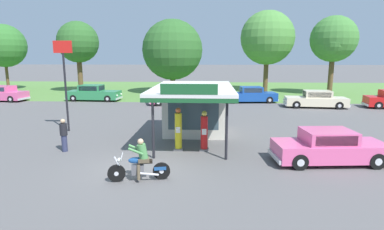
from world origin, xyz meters
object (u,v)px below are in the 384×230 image
at_px(parked_car_second_row_spare, 173,97).
at_px(bystander_chatting_near_pumps, 178,105).
at_px(featured_classic_sedan, 329,148).
at_px(bystander_admiring_sedan, 64,134).
at_px(roadside_pole_sign, 64,71).
at_px(gas_pump_offside, 204,133).
at_px(parked_car_back_row_centre_right, 316,100).
at_px(parked_car_back_row_right, 93,93).
at_px(motorcycle_with_rider, 140,163).
at_px(parked_car_back_row_far_right, 250,95).
at_px(parked_car_back_row_centre, 3,94).
at_px(gas_pump_nearside, 178,131).

xyz_separation_m(parked_car_second_row_spare, bystander_chatting_near_pumps, (1.04, -6.12, 0.23)).
relative_size(featured_classic_sedan, bystander_admiring_sedan, 3.12).
bearing_deg(bystander_admiring_sedan, roadside_pole_sign, 112.19).
distance_m(gas_pump_offside, bystander_chatting_near_pumps, 8.59).
relative_size(parked_car_back_row_centre_right, bystander_chatting_near_pumps, 3.32).
distance_m(parked_car_back_row_right, bystander_chatting_near_pumps, 12.43).
distance_m(motorcycle_with_rider, parked_car_back_row_far_right, 20.94).
bearing_deg(parked_car_back_row_far_right, parked_car_back_row_centre_right, -27.71).
xyz_separation_m(bystander_admiring_sedan, bystander_chatting_near_pumps, (4.56, 8.85, 0.05)).
height_order(parked_car_back_row_centre, bystander_admiring_sedan, bystander_admiring_sedan).
bearing_deg(bystander_chatting_near_pumps, parked_car_back_row_centre, 158.50).
height_order(motorcycle_with_rider, parked_car_back_row_centre, motorcycle_with_rider).
bearing_deg(parked_car_back_row_far_right, parked_car_back_row_right, 178.88).
relative_size(parked_car_back_row_right, parked_car_back_row_centre_right, 1.00).
bearing_deg(parked_car_back_row_centre, bystander_chatting_near_pumps, -21.50).
height_order(featured_classic_sedan, parked_car_back_row_right, parked_car_back_row_right).
height_order(parked_car_back_row_far_right, parked_car_back_row_centre_right, parked_car_back_row_far_right).
relative_size(featured_classic_sedan, parked_car_second_row_spare, 0.96).
bearing_deg(gas_pump_offside, parked_car_back_row_far_right, 75.24).
bearing_deg(parked_car_back_row_right, parked_car_second_row_spare, -13.05).
relative_size(gas_pump_nearside, bystander_admiring_sedan, 1.32).
bearing_deg(featured_classic_sedan, bystander_chatting_near_pumps, 127.19).
bearing_deg(gas_pump_offside, parked_car_back_row_right, 125.11).
bearing_deg(bystander_chatting_near_pumps, gas_pump_nearside, -84.20).
xyz_separation_m(motorcycle_with_rider, featured_classic_sedan, (7.60, 2.36, 0.00)).
bearing_deg(bystander_admiring_sedan, parked_car_back_row_far_right, 56.77).
bearing_deg(parked_car_back_row_centre_right, parked_car_back_row_right, 171.55).
height_order(gas_pump_offside, parked_car_back_row_centre_right, gas_pump_offside).
bearing_deg(gas_pump_offside, parked_car_second_row_spare, 102.21).
distance_m(featured_classic_sedan, bystander_chatting_near_pumps, 12.28).
relative_size(parked_car_back_row_right, roadside_pole_sign, 1.03).
height_order(parked_car_back_row_right, bystander_chatting_near_pumps, bystander_chatting_near_pumps).
distance_m(parked_car_back_row_far_right, bystander_chatting_near_pumps, 10.01).
height_order(motorcycle_with_rider, parked_car_back_row_centre_right, motorcycle_with_rider).
bearing_deg(parked_car_back_row_centre_right, roadside_pole_sign, -151.47).
bearing_deg(roadside_pole_sign, gas_pump_offside, -23.00).
height_order(gas_pump_nearside, parked_car_second_row_spare, gas_pump_nearside).
bearing_deg(parked_car_back_row_centre_right, motorcycle_with_rider, -124.89).
bearing_deg(parked_car_back_row_centre, motorcycle_with_rider, -46.68).
height_order(parked_car_second_row_spare, parked_car_back_row_centre, parked_car_back_row_centre).
relative_size(gas_pump_nearside, parked_car_back_row_centre, 0.41).
height_order(motorcycle_with_rider, parked_car_back_row_far_right, motorcycle_with_rider).
xyz_separation_m(parked_car_back_row_far_right, bystander_admiring_sedan, (-10.88, -16.61, 0.14)).
relative_size(gas_pump_offside, parked_car_second_row_spare, 0.38).
height_order(motorcycle_with_rider, parked_car_back_row_right, parked_car_back_row_right).
relative_size(parked_car_back_row_far_right, roadside_pole_sign, 1.01).
distance_m(parked_car_second_row_spare, parked_car_back_row_centre_right, 12.82).
bearing_deg(featured_classic_sedan, parked_car_back_row_right, 133.39).
xyz_separation_m(gas_pump_nearside, motorcycle_with_rider, (-1.03, -3.81, -0.30)).
height_order(gas_pump_nearside, parked_car_back_row_far_right, gas_pump_nearside).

